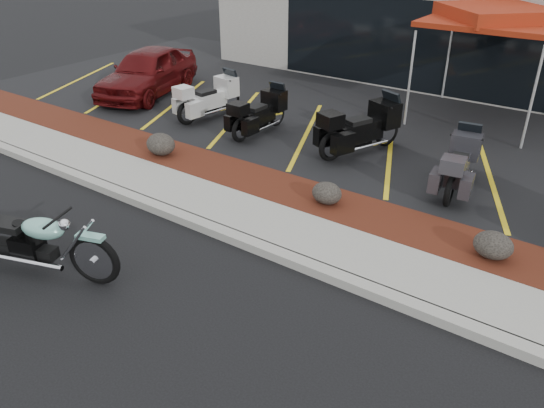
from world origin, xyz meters
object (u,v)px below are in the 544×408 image
Objects in this scene: hero_cruiser at (93,253)px; traffic_cone at (379,111)px; touring_white at (230,90)px; parked_car at (148,71)px; popup_canopy at (496,17)px.

traffic_cone is at bearing 68.97° from hero_cruiser.
parked_car reaches higher than touring_white.
parked_car is (-6.22, 6.96, 0.29)m from hero_cruiser.
parked_car is (-3.05, -0.10, 0.09)m from touring_white.
hero_cruiser is 10.78m from popup_canopy.
touring_white reaches higher than hero_cruiser.
popup_canopy reaches higher than parked_car.
traffic_cone is at bearing -156.96° from popup_canopy.
hero_cruiser is 0.78× the size of parked_car.
traffic_cone is 3.49m from popup_canopy.
touring_white is at bearing -14.47° from parked_car.
popup_canopy reaches higher than touring_white.
hero_cruiser reaches higher than traffic_cone.
popup_canopy reaches higher than traffic_cone.
hero_cruiser is 8.87m from traffic_cone.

